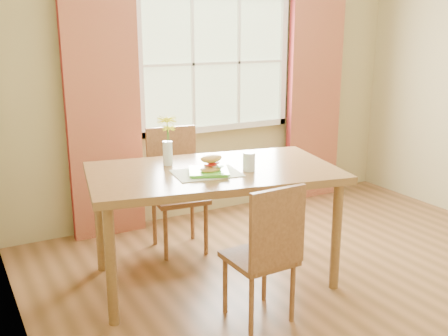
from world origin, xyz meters
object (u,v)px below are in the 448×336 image
croissant_sandwich (211,163)px  water_glass (249,162)px  chair_near (266,249)px  flower_vase (167,136)px  dining_table (213,181)px  chair_far (176,183)px

croissant_sandwich → water_glass: (0.28, -0.03, -0.02)m
chair_near → flower_vase: size_ratio=2.55×
water_glass → flower_vase: flower_vase is taller
dining_table → water_glass: (0.20, -0.16, 0.15)m
chair_far → water_glass: (0.19, -0.87, 0.36)m
chair_far → flower_vase: (-0.25, -0.44, 0.51)m
croissant_sandwich → flower_vase: (-0.16, 0.39, 0.14)m
croissant_sandwich → flower_vase: flower_vase is taller
chair_near → chair_far: (0.01, 1.41, 0.05)m
chair_far → flower_vase: 0.72m
chair_near → water_glass: (0.20, 0.54, 0.41)m
water_glass → chair_far: bearing=102.5°
dining_table → chair_near: bearing=-78.7°
chair_far → croissant_sandwich: bearing=-89.6°
croissant_sandwich → chair_far: bearing=71.4°
chair_near → flower_vase: 1.14m
water_glass → chair_near: bearing=-110.2°
dining_table → chair_near: chair_near is taller
chair_far → croissant_sandwich: size_ratio=5.37×
chair_near → water_glass: bearing=68.2°
croissant_sandwich → dining_table: bearing=44.5°
dining_table → water_glass: water_glass is taller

